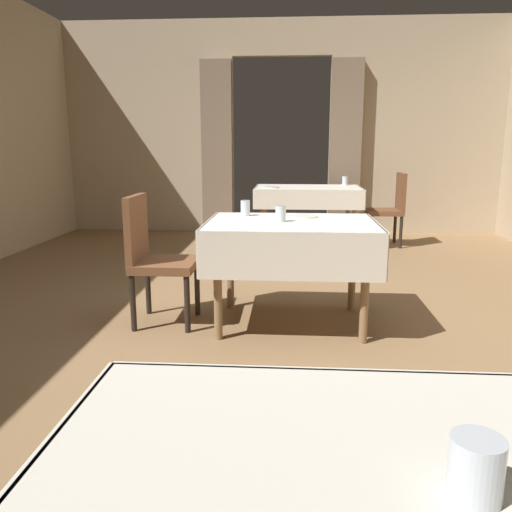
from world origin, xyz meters
name	(u,v)px	position (x,y,z in m)	size (l,w,h in m)	color
ground	(266,327)	(0.00, 0.00, 0.00)	(10.08, 10.08, 0.00)	olive
wall_back	(281,128)	(0.00, 4.18, 1.51)	(6.40, 0.27, 3.00)	tan
dining_table_mid	(291,237)	(0.17, 0.10, 0.64)	(1.19, 0.93, 0.75)	olive
dining_table_far	(308,194)	(0.38, 3.14, 0.66)	(1.35, 0.92, 0.75)	olive
chair_mid_left	(154,254)	(-0.81, 0.06, 0.52)	(0.45, 0.44, 0.93)	black
chair_far_right	(391,206)	(1.43, 3.17, 0.52)	(0.44, 0.44, 0.93)	black
glass_near_c	(476,469)	(0.45, -2.76, 0.80)	(0.08, 0.08, 0.10)	silver
glass_mid_a	(281,214)	(0.09, 0.08, 0.81)	(0.07, 0.07, 0.11)	silver
glass_mid_b	(245,208)	(-0.18, 0.36, 0.81)	(0.07, 0.07, 0.12)	silver
plate_mid_c	(303,216)	(0.26, 0.32, 0.76)	(0.21, 0.21, 0.01)	white
glass_far_a	(345,181)	(0.87, 3.46, 0.81)	(0.07, 0.07, 0.12)	silver
plate_far_b	(271,187)	(-0.09, 2.99, 0.76)	(0.21, 0.21, 0.01)	white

